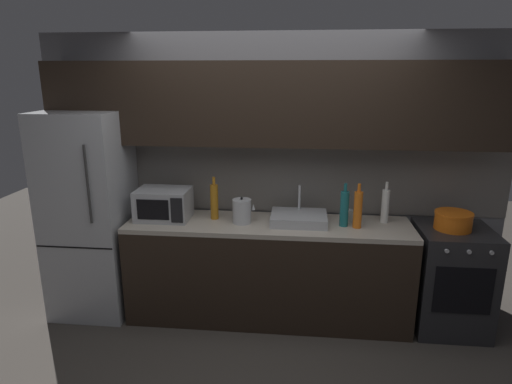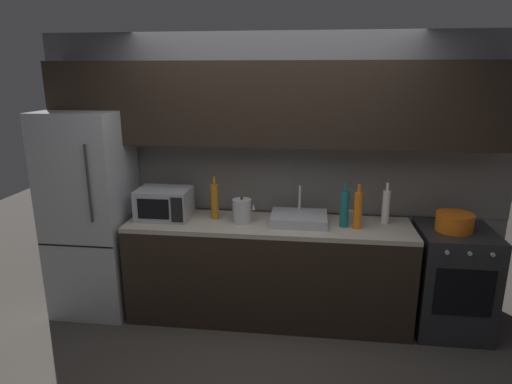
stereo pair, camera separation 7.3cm
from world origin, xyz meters
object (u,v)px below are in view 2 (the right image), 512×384
object	(u,v)px
microwave	(164,203)
wine_bottle_orange	(358,210)
oven_range	(452,280)
refrigerator	(92,213)
mug_clear	(349,216)
cooking_pot	(454,222)
wine_bottle_white	(386,206)
wine_bottle_amber	(215,201)
wine_bottle_teal	(344,209)
kettle	(242,211)

from	to	relation	value
microwave	wine_bottle_orange	world-z (taller)	wine_bottle_orange
oven_range	wine_bottle_orange	xyz separation A→B (m)	(-0.82, -0.04, 0.61)
microwave	refrigerator	bearing A→B (deg)	-178.45
mug_clear	refrigerator	bearing A→B (deg)	-177.39
cooking_pot	wine_bottle_white	bearing A→B (deg)	167.86
microwave	wine_bottle_amber	size ratio (longest dim) A/B	1.21
wine_bottle_white	wine_bottle_amber	bearing A→B (deg)	-177.98
refrigerator	wine_bottle_amber	xyz separation A→B (m)	(1.13, 0.06, 0.14)
refrigerator	wine_bottle_orange	size ratio (longest dim) A/B	4.87
wine_bottle_amber	mug_clear	distance (m)	1.18
wine_bottle_orange	wine_bottle_amber	world-z (taller)	wine_bottle_amber
refrigerator	microwave	size ratio (longest dim) A/B	4.01
wine_bottle_teal	wine_bottle_orange	xyz separation A→B (m)	(0.11, -0.03, 0.00)
kettle	oven_range	bearing A→B (deg)	0.63
wine_bottle_white	cooking_pot	world-z (taller)	wine_bottle_white
oven_range	mug_clear	world-z (taller)	mug_clear
microwave	wine_bottle_teal	distance (m)	1.57
kettle	wine_bottle_orange	size ratio (longest dim) A/B	0.61
refrigerator	microwave	distance (m)	0.69
refrigerator	oven_range	xyz separation A→B (m)	(3.18, -0.00, -0.47)
wine_bottle_white	cooking_pot	distance (m)	0.55
refrigerator	mug_clear	distance (m)	2.30
wine_bottle_amber	wine_bottle_teal	bearing A→B (deg)	-3.79
wine_bottle_white	refrigerator	bearing A→B (deg)	-177.47
wine_bottle_white	wine_bottle_orange	xyz separation A→B (m)	(-0.25, -0.16, 0.01)
kettle	cooking_pot	xyz separation A→B (m)	(1.76, 0.02, -0.03)
microwave	wine_bottle_amber	bearing A→B (deg)	5.71
wine_bottle_white	cooking_pot	size ratio (longest dim) A/B	1.20
microwave	wine_bottle_teal	bearing A→B (deg)	-1.09
oven_range	wine_bottle_white	xyz separation A→B (m)	(-0.57, 0.12, 0.60)
wine_bottle_white	wine_bottle_amber	distance (m)	1.48
refrigerator	wine_bottle_teal	size ratio (longest dim) A/B	4.98
kettle	wine_bottle_orange	world-z (taller)	wine_bottle_orange
oven_range	kettle	distance (m)	1.88
wine_bottle_teal	wine_bottle_orange	distance (m)	0.11
refrigerator	kettle	bearing A→B (deg)	-0.87
refrigerator	wine_bottle_amber	bearing A→B (deg)	3.20
microwave	wine_bottle_teal	xyz separation A→B (m)	(1.57, -0.03, 0.02)
oven_range	refrigerator	bearing A→B (deg)	179.98
refrigerator	kettle	size ratio (longest dim) A/B	7.91
wine_bottle_orange	wine_bottle_teal	bearing A→B (deg)	164.45
kettle	mug_clear	distance (m)	0.93
kettle	cooking_pot	world-z (taller)	kettle
oven_range	microwave	world-z (taller)	microwave
cooking_pot	oven_range	bearing A→B (deg)	-2.22
oven_range	wine_bottle_white	distance (m)	0.84
refrigerator	oven_range	world-z (taller)	refrigerator
kettle	wine_bottle_teal	distance (m)	0.87
oven_range	cooking_pot	bearing A→B (deg)	177.78
wine_bottle_teal	wine_bottle_orange	world-z (taller)	wine_bottle_orange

